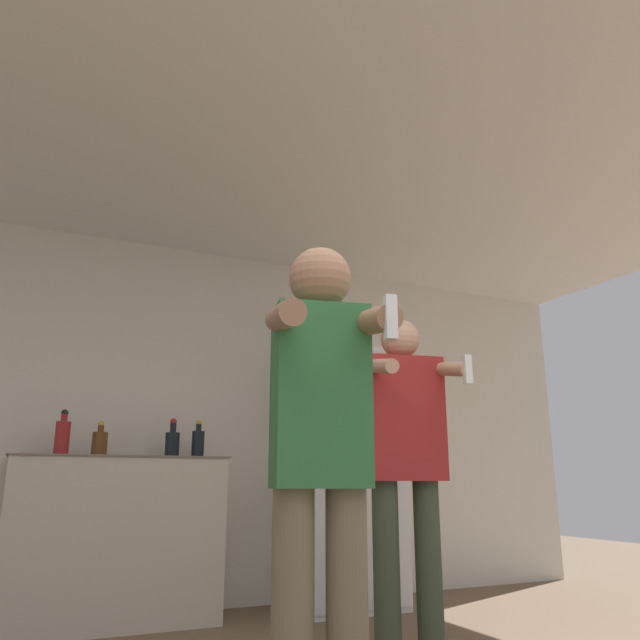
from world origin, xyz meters
TOP-DOWN VIEW (x-y plane):
  - wall_back at (0.00, 3.27)m, footprint 7.00×0.06m
  - ceiling_slab at (0.00, 1.62)m, footprint 7.00×3.76m
  - refrigerator at (1.11, 2.91)m, footprint 0.75×0.69m
  - counter at (-0.43, 2.98)m, footprint 1.30×0.54m
  - bottle_brown_liquor at (0.07, 2.97)m, footprint 0.08×0.08m
  - bottle_green_wine at (-0.78, 2.97)m, footprint 0.09×0.09m
  - bottle_dark_rum at (-0.56, 2.97)m, footprint 0.10×0.10m
  - bottle_tall_gin at (-0.10, 2.97)m, footprint 0.09×0.09m
  - person_woman_foreground at (-0.09, 0.69)m, footprint 0.45×0.50m
  - person_man_side at (0.79, 1.55)m, footprint 0.52×0.56m

SIDE VIEW (x-z plane):
  - counter at x=-0.43m, z-range 0.00..1.00m
  - refrigerator at x=1.11m, z-range 0.00..1.79m
  - person_woman_foreground at x=-0.09m, z-range 0.11..1.78m
  - person_man_side at x=0.79m, z-range 0.14..1.84m
  - bottle_dark_rum at x=-0.56m, z-range 0.98..1.20m
  - bottle_tall_gin at x=-0.10m, z-range 0.97..1.22m
  - bottle_brown_liquor at x=0.07m, z-range 0.98..1.23m
  - bottle_green_wine at x=-0.78m, z-range 0.98..1.26m
  - wall_back at x=0.00m, z-range 0.00..2.55m
  - ceiling_slab at x=0.00m, z-range 2.55..2.60m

